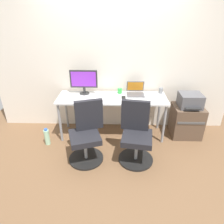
% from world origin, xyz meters
% --- Properties ---
extents(ground_plane, '(5.28, 5.28, 0.00)m').
position_xyz_m(ground_plane, '(0.00, 0.00, 0.00)').
color(ground_plane, brown).
extents(back_wall, '(4.40, 0.04, 2.60)m').
position_xyz_m(back_wall, '(0.00, 0.37, 1.30)').
color(back_wall, silver).
rests_on(back_wall, ground).
extents(desk, '(1.89, 0.58, 0.75)m').
position_xyz_m(desk, '(0.00, 0.00, 0.68)').
color(desk, silver).
rests_on(desk, ground).
extents(office_chair_left, '(0.55, 0.55, 0.94)m').
position_xyz_m(office_chair_left, '(-0.37, -0.68, 0.42)').
color(office_chair_left, black).
rests_on(office_chair_left, ground).
extents(office_chair_right, '(0.54, 0.54, 0.94)m').
position_xyz_m(office_chair_right, '(0.38, -0.67, 0.42)').
color(office_chair_right, black).
rests_on(office_chair_right, ground).
extents(side_cabinet, '(0.52, 0.48, 0.58)m').
position_xyz_m(side_cabinet, '(1.36, 0.02, 0.29)').
color(side_cabinet, brown).
rests_on(side_cabinet, ground).
extents(printer, '(0.38, 0.40, 0.24)m').
position_xyz_m(printer, '(1.36, 0.02, 0.70)').
color(printer, '#515156').
rests_on(printer, side_cabinet).
extents(water_bottle_on_floor, '(0.09, 0.09, 0.31)m').
position_xyz_m(water_bottle_on_floor, '(-1.12, -0.35, 0.15)').
color(water_bottle_on_floor, '#A5D8B2').
rests_on(water_bottle_on_floor, ground).
extents(desktop_monitor, '(0.48, 0.18, 0.43)m').
position_xyz_m(desktop_monitor, '(-0.50, 0.15, 1.00)').
color(desktop_monitor, '#262626').
rests_on(desktop_monitor, desk).
extents(open_laptop, '(0.31, 0.29, 0.22)m').
position_xyz_m(open_laptop, '(0.41, 0.16, 0.81)').
color(open_laptop, '#4C4C51').
rests_on(open_laptop, desk).
extents(keyboard_by_monitor, '(0.34, 0.12, 0.02)m').
position_xyz_m(keyboard_by_monitor, '(-0.48, -0.13, 0.76)').
color(keyboard_by_monitor, '#B7B7B7').
rests_on(keyboard_by_monitor, desk).
extents(keyboard_by_laptop, '(0.34, 0.12, 0.02)m').
position_xyz_m(keyboard_by_laptop, '(0.40, -0.20, 0.76)').
color(keyboard_by_laptop, silver).
rests_on(keyboard_by_laptop, desk).
extents(mouse_by_monitor, '(0.06, 0.10, 0.03)m').
position_xyz_m(mouse_by_monitor, '(-0.02, -0.00, 0.77)').
color(mouse_by_monitor, '#B7B7B7').
rests_on(mouse_by_monitor, desk).
extents(mouse_by_laptop, '(0.06, 0.10, 0.03)m').
position_xyz_m(mouse_by_laptop, '(-0.15, 0.02, 0.77)').
color(mouse_by_laptop, '#B7B7B7').
rests_on(mouse_by_laptop, desk).
extents(coffee_mug, '(0.08, 0.08, 0.09)m').
position_xyz_m(coffee_mug, '(0.14, 0.19, 0.80)').
color(coffee_mug, green).
rests_on(coffee_mug, desk).
extents(pen_cup, '(0.07, 0.07, 0.10)m').
position_xyz_m(pen_cup, '(0.88, 0.20, 0.81)').
color(pen_cup, slate).
rests_on(pen_cup, desk).
extents(phone_near_laptop, '(0.07, 0.14, 0.01)m').
position_xyz_m(phone_near_laptop, '(0.20, -0.03, 0.76)').
color(phone_near_laptop, black).
rests_on(phone_near_laptop, desk).
extents(paper_pile, '(0.21, 0.30, 0.01)m').
position_xyz_m(paper_pile, '(0.77, -0.02, 0.76)').
color(paper_pile, white).
rests_on(paper_pile, desk).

